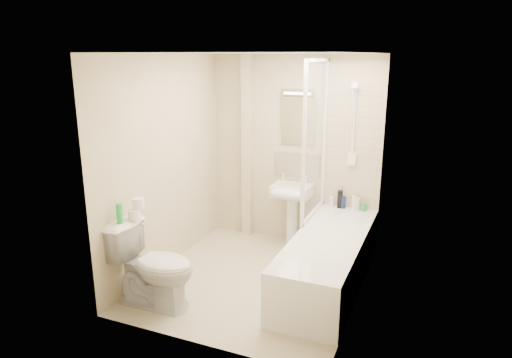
% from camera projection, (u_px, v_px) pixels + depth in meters
% --- Properties ---
extents(floor, '(2.50, 2.50, 0.00)m').
position_uv_depth(floor, '(256.00, 279.00, 5.01)').
color(floor, beige).
rests_on(floor, ground).
extents(wall_back, '(2.20, 0.02, 2.40)m').
position_uv_depth(wall_back, '(294.00, 151.00, 5.80)').
color(wall_back, beige).
rests_on(wall_back, ground).
extents(wall_left, '(0.02, 2.50, 2.40)m').
position_uv_depth(wall_left, '(165.00, 164.00, 5.10)').
color(wall_left, beige).
rests_on(wall_left, ground).
extents(wall_right, '(0.02, 2.50, 2.40)m').
position_uv_depth(wall_right, '(364.00, 185.00, 4.28)').
color(wall_right, beige).
rests_on(wall_right, ground).
extents(ceiling, '(2.20, 2.50, 0.02)m').
position_uv_depth(ceiling, '(256.00, 53.00, 4.37)').
color(ceiling, white).
rests_on(ceiling, wall_back).
extents(tile_back, '(0.70, 0.01, 1.75)m').
position_uv_depth(tile_back, '(354.00, 138.00, 5.45)').
color(tile_back, beige).
rests_on(tile_back, wall_back).
extents(tile_right, '(0.01, 2.10, 1.75)m').
position_uv_depth(tile_right, '(368.00, 157.00, 4.40)').
color(tile_right, beige).
rests_on(tile_right, wall_right).
extents(pipe_boxing, '(0.12, 0.12, 2.40)m').
position_uv_depth(pipe_boxing, '(247.00, 148.00, 5.98)').
color(pipe_boxing, beige).
rests_on(pipe_boxing, ground).
extents(splashback, '(0.60, 0.02, 0.30)m').
position_uv_depth(splashback, '(297.00, 164.00, 5.82)').
color(splashback, beige).
rests_on(splashback, wall_back).
extents(mirror, '(0.46, 0.01, 0.60)m').
position_uv_depth(mirror, '(298.00, 122.00, 5.67)').
color(mirror, white).
rests_on(mirror, wall_back).
extents(strip_light, '(0.42, 0.07, 0.07)m').
position_uv_depth(strip_light, '(298.00, 92.00, 5.56)').
color(strip_light, silver).
rests_on(strip_light, wall_back).
extents(bathtub, '(0.70, 2.10, 0.55)m').
position_uv_depth(bathtub, '(328.00, 259.00, 4.83)').
color(bathtub, white).
rests_on(bathtub, ground).
extents(shower_screen, '(0.04, 0.92, 1.80)m').
position_uv_depth(shower_screen, '(315.00, 140.00, 5.19)').
color(shower_screen, white).
rests_on(shower_screen, bathtub).
extents(shower_fixture, '(0.10, 0.16, 0.99)m').
position_uv_depth(shower_fixture, '(353.00, 128.00, 5.38)').
color(shower_fixture, white).
rests_on(shower_fixture, wall_back).
extents(pedestal_sink, '(0.48, 0.45, 0.92)m').
position_uv_depth(pedestal_sink, '(291.00, 198.00, 5.72)').
color(pedestal_sink, white).
rests_on(pedestal_sink, ground).
extents(bottle_white_a, '(0.05, 0.05, 0.13)m').
position_uv_depth(bottle_white_a, '(332.00, 202.00, 5.68)').
color(bottle_white_a, white).
rests_on(bottle_white_a, bathtub).
extents(bottle_black_b, '(0.06, 0.06, 0.23)m').
position_uv_depth(bottle_black_b, '(340.00, 199.00, 5.63)').
color(bottle_black_b, black).
rests_on(bottle_black_b, bathtub).
extents(bottle_blue, '(0.06, 0.06, 0.15)m').
position_uv_depth(bottle_blue, '(343.00, 202.00, 5.62)').
color(bottle_blue, navy).
rests_on(bottle_blue, bathtub).
extents(bottle_cream, '(0.05, 0.05, 0.17)m').
position_uv_depth(bottle_cream, '(354.00, 203.00, 5.57)').
color(bottle_cream, '#F9EDC0').
rests_on(bottle_cream, bathtub).
extents(bottle_white_b, '(0.06, 0.06, 0.15)m').
position_uv_depth(bottle_white_b, '(358.00, 204.00, 5.55)').
color(bottle_white_b, silver).
rests_on(bottle_white_b, bathtub).
extents(bottle_green, '(0.07, 0.07, 0.10)m').
position_uv_depth(bottle_green, '(364.00, 207.00, 5.53)').
color(bottle_green, green).
rests_on(bottle_green, bathtub).
extents(toilet, '(0.51, 0.85, 0.84)m').
position_uv_depth(toilet, '(154.00, 265.00, 4.41)').
color(toilet, white).
rests_on(toilet, ground).
extents(toilet_roll_lower, '(0.12, 0.12, 0.09)m').
position_uv_depth(toilet_roll_lower, '(134.00, 215.00, 4.42)').
color(toilet_roll_lower, white).
rests_on(toilet_roll_lower, toilet).
extents(toilet_roll_upper, '(0.12, 0.12, 0.11)m').
position_uv_depth(toilet_roll_upper, '(138.00, 204.00, 4.43)').
color(toilet_roll_upper, white).
rests_on(toilet_roll_upper, toilet_roll_lower).
extents(green_bottle, '(0.06, 0.06, 0.19)m').
position_uv_depth(green_bottle, '(119.00, 214.00, 4.30)').
color(green_bottle, green).
rests_on(green_bottle, toilet).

